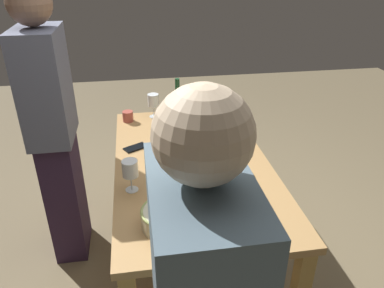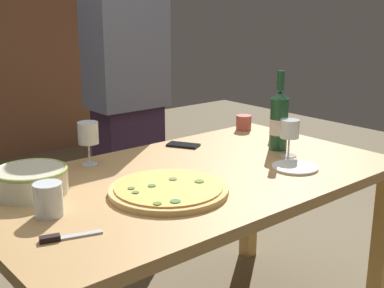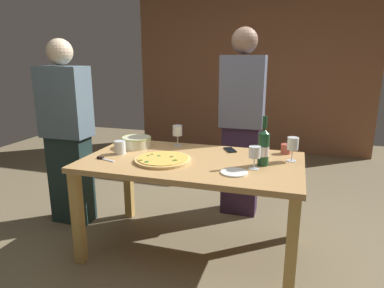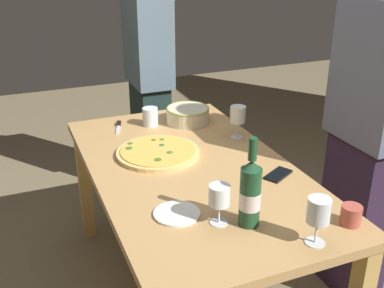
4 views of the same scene
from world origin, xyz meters
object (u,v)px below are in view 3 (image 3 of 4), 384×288
Objects in this scene: dining_table at (192,171)px; person_guest_left at (67,134)px; wine_glass_far_left at (255,153)px; cup_amber at (120,147)px; side_plate at (234,172)px; cell_phone at (230,150)px; pizza_knife at (104,159)px; pizza at (163,160)px; serving_bowl at (136,142)px; wine_glass_by_bottle at (293,145)px; person_host at (242,123)px; wine_bottle at (264,147)px; wine_glass_near_pizza at (178,131)px; cup_ceramic at (286,149)px.

person_guest_left reaches higher than dining_table.
wine_glass_far_left is 1.05m from cup_amber.
wine_glass_far_left is at bearing 48.10° from side_plate.
cell_phone is 1.44m from person_guest_left.
pizza_knife is 0.69m from person_guest_left.
cup_amber is 0.72× the size of cell_phone.
serving_bowl is at bearing 139.98° from pizza.
wine_glass_by_bottle is (0.90, 0.28, 0.11)m from pizza.
wine_glass_by_bottle reaches higher than cell_phone.
cup_amber is (-0.39, 0.09, 0.04)m from pizza.
cell_phone is at bearing 14.75° from person_host.
cup_amber reaches higher than dining_table.
cell_phone is (0.77, 0.13, -0.04)m from serving_bowl.
person_guest_left is at bearing 174.91° from wine_bottle.
pizza_knife is at bearing -24.12° from person_guest_left.
wine_bottle is at bearing 1.82° from cup_amber.
person_guest_left reaches higher than pizza.
wine_glass_near_pizza is at bearing 27.32° from serving_bowl.
cup_amber is at bearing -178.32° from dining_table.
cup_ceramic is at bearing 8.09° from serving_bowl.
person_guest_left is (-1.67, 0.25, -0.03)m from wine_glass_far_left.
wine_bottle is at bearing 10.47° from pizza_knife.
cell_phone is 1.00m from pizza_knife.
person_guest_left reaches higher than wine_bottle.
dining_table is 0.98× the size of person_guest_left.
cup_ceramic is 0.61m from person_host.
side_plate is at bearing -105.49° from cell_phone.
wine_glass_far_left is 0.20m from side_plate.
wine_glass_by_bottle is at bearing -46.59° from cell_phone.
wine_glass_by_bottle is at bearing 39.27° from wine_bottle.
wine_glass_near_pizza is (-0.24, 0.36, 0.22)m from dining_table.
serving_bowl reaches higher than side_plate.
person_guest_left is at bearing 157.04° from cell_phone.
side_plate is at bearing -10.95° from pizza.
cup_ceramic is (0.19, 0.45, -0.07)m from wine_glass_far_left.
wine_bottle is 2.42× the size of cell_phone.
wine_glass_near_pizza reaches higher than serving_bowl.
cup_amber is at bearing 176.45° from wine_glass_far_left.
wine_bottle reaches higher than cup_ceramic.
wine_bottle reaches higher than cell_phone.
person_host reaches higher than dining_table.
wine_glass_near_pizza is at bearing 147.10° from cell_phone.
side_plate is at bearing -30.44° from dining_table.
wine_bottle is at bearing -24.26° from wine_glass_near_pizza.
cup_amber is at bearing 167.72° from pizza.
serving_bowl is 1.46× the size of pizza_knife.
person_host is at bearing 43.19° from wine_glass_near_pizza.
cup_ceramic is at bearing 17.26° from cup_amber.
serving_bowl is 2.41× the size of cup_amber.
pizza is 3.97× the size of cup_amber.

